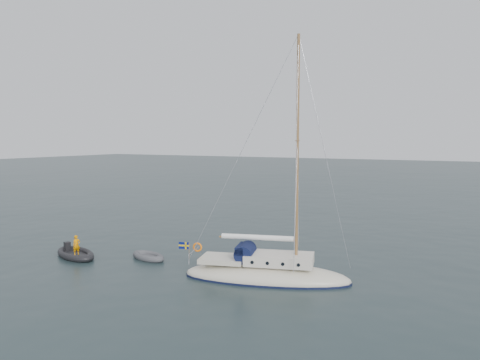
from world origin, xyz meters
The scene contains 4 objects.
ground centered at (0.00, 0.00, 0.00)m, with size 300.00×300.00×0.00m, color black.
sailboat centered at (0.70, -1.55, 1.07)m, with size 9.94×2.98×14.16m.
dinghy centered at (-8.10, -1.09, 0.18)m, with size 2.94×1.33×0.42m.
rib centered at (-12.81, -2.94, 0.24)m, with size 4.10×1.86×1.53m.
Camera 1 is at (11.45, -25.05, 8.02)m, focal length 35.00 mm.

